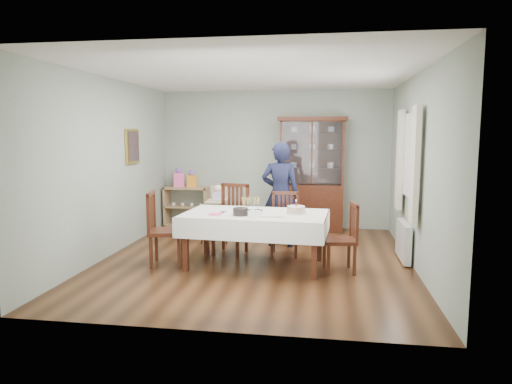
% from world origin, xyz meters
% --- Properties ---
extents(floor, '(5.00, 5.00, 0.00)m').
position_xyz_m(floor, '(0.00, 0.00, 0.00)').
color(floor, '#593319').
rests_on(floor, ground).
extents(room_shell, '(5.00, 5.00, 5.00)m').
position_xyz_m(room_shell, '(0.00, 0.53, 1.70)').
color(room_shell, '#9EAA99').
rests_on(room_shell, floor).
extents(dining_table, '(2.07, 1.28, 0.76)m').
position_xyz_m(dining_table, '(0.04, -0.29, 0.38)').
color(dining_table, '#4B2212').
rests_on(dining_table, floor).
extents(china_cabinet, '(1.30, 0.48, 2.18)m').
position_xyz_m(china_cabinet, '(0.75, 2.26, 1.12)').
color(china_cabinet, '#4B2212').
rests_on(china_cabinet, floor).
extents(sideboard, '(0.90, 0.38, 0.80)m').
position_xyz_m(sideboard, '(-1.75, 2.28, 0.40)').
color(sideboard, tan).
rests_on(sideboard, floor).
extents(picture_frame, '(0.04, 0.48, 0.58)m').
position_xyz_m(picture_frame, '(-2.22, 0.80, 1.65)').
color(picture_frame, gold).
rests_on(picture_frame, room_shell).
extents(window, '(0.04, 1.02, 1.22)m').
position_xyz_m(window, '(2.22, 0.30, 1.55)').
color(window, white).
rests_on(window, room_shell).
extents(curtain_left, '(0.07, 0.30, 1.55)m').
position_xyz_m(curtain_left, '(2.16, -0.32, 1.45)').
color(curtain_left, silver).
rests_on(curtain_left, room_shell).
extents(curtain_right, '(0.07, 0.30, 1.55)m').
position_xyz_m(curtain_right, '(2.16, 0.92, 1.45)').
color(curtain_right, silver).
rests_on(curtain_right, room_shell).
extents(radiator, '(0.10, 0.80, 0.55)m').
position_xyz_m(radiator, '(2.16, 0.30, 0.30)').
color(radiator, white).
rests_on(radiator, floor).
extents(chair_far_left, '(0.56, 0.56, 1.08)m').
position_xyz_m(chair_far_left, '(-0.44, 0.33, 0.32)').
color(chair_far_left, '#4B2212').
rests_on(chair_far_left, floor).
extents(chair_far_right, '(0.45, 0.45, 0.97)m').
position_xyz_m(chair_far_right, '(0.40, 0.33, 0.29)').
color(chair_far_right, '#4B2212').
rests_on(chair_far_right, floor).
extents(chair_end_left, '(0.55, 0.55, 1.05)m').
position_xyz_m(chair_end_left, '(-1.23, -0.43, 0.31)').
color(chair_end_left, '#4B2212').
rests_on(chair_end_left, floor).
extents(chair_end_right, '(0.49, 0.49, 0.94)m').
position_xyz_m(chair_end_right, '(1.23, -0.39, 0.28)').
color(chair_end_right, '#4B2212').
rests_on(chair_end_right, floor).
extents(woman, '(0.65, 0.45, 1.73)m').
position_xyz_m(woman, '(0.28, 0.93, 0.87)').
color(woman, black).
rests_on(woman, floor).
extents(high_chair, '(0.45, 0.45, 0.99)m').
position_xyz_m(high_chair, '(-0.81, 1.07, 0.39)').
color(high_chair, black).
rests_on(high_chair, floor).
extents(champagne_tray, '(0.35, 0.35, 0.21)m').
position_xyz_m(champagne_tray, '(-0.04, -0.21, 0.82)').
color(champagne_tray, silver).
rests_on(champagne_tray, dining_table).
extents(birthday_cake, '(0.28, 0.28, 0.20)m').
position_xyz_m(birthday_cake, '(0.61, -0.27, 0.81)').
color(birthday_cake, white).
rests_on(birthday_cake, dining_table).
extents(plate_stack_dark, '(0.26, 0.26, 0.10)m').
position_xyz_m(plate_stack_dark, '(-0.13, -0.50, 0.81)').
color(plate_stack_dark, black).
rests_on(plate_stack_dark, dining_table).
extents(plate_stack_white, '(0.23, 0.23, 0.08)m').
position_xyz_m(plate_stack_white, '(0.08, -0.60, 0.80)').
color(plate_stack_white, white).
rests_on(plate_stack_white, dining_table).
extents(napkin_stack, '(0.18, 0.18, 0.02)m').
position_xyz_m(napkin_stack, '(-0.47, -0.51, 0.77)').
color(napkin_stack, pink).
rests_on(napkin_stack, dining_table).
extents(cutlery, '(0.12, 0.16, 0.01)m').
position_xyz_m(cutlery, '(-0.45, -0.32, 0.77)').
color(cutlery, silver).
rests_on(cutlery, dining_table).
extents(cake_knife, '(0.31, 0.05, 0.01)m').
position_xyz_m(cake_knife, '(0.33, -0.60, 0.77)').
color(cake_knife, silver).
rests_on(cake_knife, dining_table).
extents(gift_bag_pink, '(0.24, 0.20, 0.39)m').
position_xyz_m(gift_bag_pink, '(-1.90, 2.26, 0.97)').
color(gift_bag_pink, pink).
rests_on(gift_bag_pink, sideboard).
extents(gift_bag_orange, '(0.19, 0.13, 0.34)m').
position_xyz_m(gift_bag_orange, '(-1.63, 2.26, 0.95)').
color(gift_bag_orange, orange).
rests_on(gift_bag_orange, sideboard).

